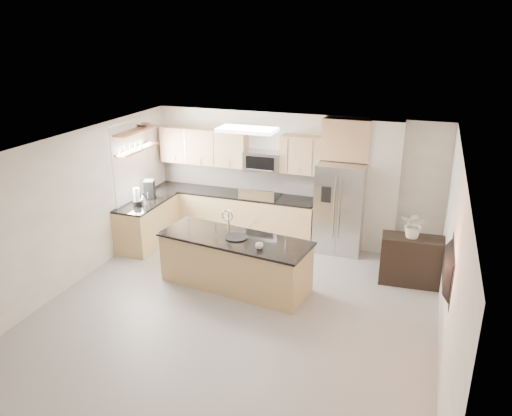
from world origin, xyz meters
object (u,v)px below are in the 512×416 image
at_px(refrigerator, 340,207).
at_px(television, 444,269).
at_px(credenza, 412,260).
at_px(kettle, 143,199).
at_px(blender, 137,198).
at_px(coffee_maker, 149,190).
at_px(island, 235,262).
at_px(cup, 259,246).
at_px(microwave, 263,161).
at_px(flower_vase, 415,218).
at_px(range, 261,216).
at_px(bowl, 144,124).
at_px(platter, 236,237).

height_order(refrigerator, television, refrigerator).
distance_m(credenza, kettle, 5.18).
height_order(credenza, television, television).
relative_size(blender, coffee_maker, 1.00).
relative_size(island, cup, 22.14).
distance_m(microwave, flower_vase, 3.32).
bearing_deg(television, island, 72.83).
relative_size(range, blender, 3.05).
height_order(refrigerator, blender, refrigerator).
height_order(island, cup, island).
xyz_separation_m(bowl, television, (5.76, -2.48, -1.03)).
xyz_separation_m(cup, television, (2.72, -0.73, 0.41)).
relative_size(microwave, kettle, 3.27).
xyz_separation_m(microwave, coffee_maker, (-2.10, -1.00, -0.53)).
bearing_deg(refrigerator, microwave, 174.14).
distance_m(credenza, coffee_maker, 5.25).
relative_size(range, flower_vase, 1.62).
relative_size(refrigerator, flower_vase, 2.52).
bearing_deg(coffee_maker, microwave, 25.46).
distance_m(refrigerator, blender, 3.97).
height_order(island, bowl, bowl).
distance_m(cup, platter, 0.58).
height_order(island, platter, island).
xyz_separation_m(coffee_maker, television, (5.61, -2.25, 0.25)).
distance_m(range, microwave, 1.16).
bearing_deg(coffee_maker, flower_vase, -1.83).
bearing_deg(credenza, bowl, 171.77).
height_order(credenza, bowl, bowl).
bearing_deg(microwave, flower_vase, -20.67).
bearing_deg(bowl, island, -30.45).
relative_size(bowl, flower_vase, 0.47).
bearing_deg(refrigerator, blender, -160.41).
bearing_deg(blender, island, -17.60).
bearing_deg(coffee_maker, island, -27.81).
bearing_deg(blender, coffee_maker, 92.28).
height_order(platter, blender, blender).
bearing_deg(microwave, credenza, -20.32).
relative_size(refrigerator, cup, 14.72).
distance_m(range, platter, 2.18).
bearing_deg(coffee_maker, range, 22.63).
distance_m(coffee_maker, bowl, 1.31).
height_order(range, platter, range).
height_order(range, microwave, microwave).
bearing_deg(kettle, bowl, 110.76).
height_order(coffee_maker, flower_vase, flower_vase).
bearing_deg(island, blender, 170.14).
xyz_separation_m(platter, flower_vase, (2.79, 1.07, 0.31)).
height_order(microwave, credenza, microwave).
bearing_deg(television, platter, 72.62).
height_order(blender, flower_vase, flower_vase).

